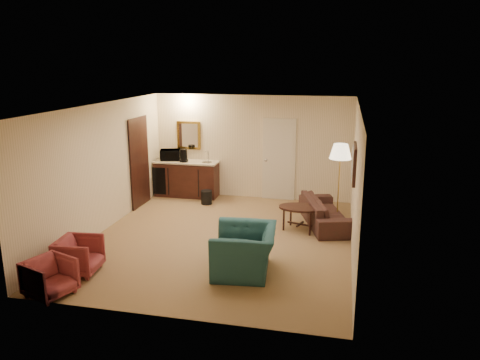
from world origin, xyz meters
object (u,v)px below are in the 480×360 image
object	(u,v)px
rose_chair_near	(79,254)
rose_chair_far	(50,276)
coffee_maker	(184,156)
coffee_table	(300,218)
floor_lamp	(339,184)
sofa	(325,207)
teal_armchair	(245,243)
microwave	(170,154)
waste_bin	(207,197)
wetbar_cabinet	(187,179)

from	to	relation	value
rose_chair_near	rose_chair_far	bearing A→B (deg)	174.37
coffee_maker	coffee_table	bearing A→B (deg)	-32.03
coffee_maker	rose_chair_far	bearing A→B (deg)	-94.26
rose_chair_near	coffee_table	distance (m)	4.38
floor_lamp	sofa	bearing A→B (deg)	-143.40
teal_armchair	microwave	xyz separation A→B (m)	(-2.85, 4.12, 0.59)
waste_bin	rose_chair_far	bearing A→B (deg)	-100.87
rose_chair_far	waste_bin	bearing A→B (deg)	8.74
teal_armchair	rose_chair_near	distance (m)	2.73
rose_chair_far	microwave	world-z (taller)	microwave
wetbar_cabinet	floor_lamp	size ratio (longest dim) A/B	0.94
rose_chair_far	coffee_table	xyz separation A→B (m)	(3.36, 3.60, -0.06)
coffee_table	teal_armchair	bearing A→B (deg)	-108.10
rose_chair_far	floor_lamp	distance (m)	5.94
wetbar_cabinet	coffee_maker	distance (m)	0.63
coffee_maker	sofa	bearing A→B (deg)	-22.29
coffee_table	sofa	bearing A→B (deg)	44.12
rose_chair_near	coffee_table	world-z (taller)	rose_chair_near
rose_chair_near	waste_bin	bearing A→B (deg)	-18.53
wetbar_cabinet	microwave	bearing A→B (deg)	175.80
sofa	coffee_table	world-z (taller)	sofa
microwave	coffee_maker	bearing A→B (deg)	-32.26
rose_chair_near	coffee_maker	distance (m)	4.69
rose_chair_near	rose_chair_far	xyz separation A→B (m)	(0.00, -0.80, -0.02)
coffee_table	floor_lamp	size ratio (longest dim) A/B	0.51
rose_chair_near	microwave	xyz separation A→B (m)	(-0.19, 4.75, 0.76)
teal_armchair	sofa	bearing A→B (deg)	149.50
sofa	microwave	distance (m)	4.36
sofa	teal_armchair	bearing A→B (deg)	138.58
sofa	rose_chair_far	bearing A→B (deg)	119.59
coffee_table	waste_bin	world-z (taller)	coffee_table
waste_bin	coffee_table	bearing A→B (deg)	-28.97
wetbar_cabinet	coffee_maker	world-z (taller)	coffee_maker
floor_lamp	coffee_table	bearing A→B (deg)	-138.24
wetbar_cabinet	waste_bin	size ratio (longest dim) A/B	4.86
microwave	coffee_maker	distance (m)	0.43
rose_chair_near	sofa	bearing A→B (deg)	-55.22
teal_armchair	coffee_maker	world-z (taller)	coffee_maker
coffee_table	waste_bin	xyz separation A→B (m)	(-2.41, 1.34, -0.09)
wetbar_cabinet	floor_lamp	distance (m)	4.07
coffee_maker	microwave	bearing A→B (deg)	161.02
waste_bin	sofa	bearing A→B (deg)	-16.56
teal_armchair	rose_chair_far	distance (m)	3.02
floor_lamp	microwave	world-z (taller)	floor_lamp
wetbar_cabinet	microwave	size ratio (longest dim) A/B	3.28
wetbar_cabinet	teal_armchair	size ratio (longest dim) A/B	1.42
rose_chair_near	waste_bin	world-z (taller)	rose_chair_near
coffee_table	rose_chair_far	bearing A→B (deg)	-133.01
rose_chair_far	coffee_maker	world-z (taller)	coffee_maker
floor_lamp	microwave	bearing A→B (deg)	163.28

